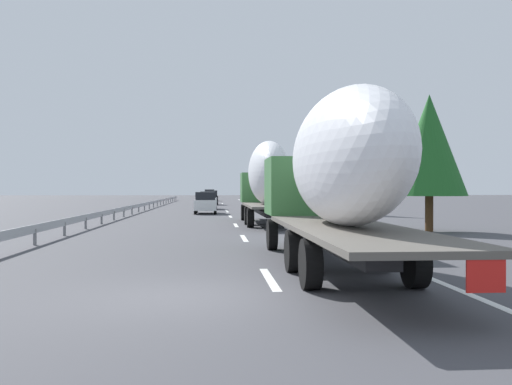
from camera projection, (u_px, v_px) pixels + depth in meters
name	position (u px, v px, depth m)	size (l,w,h in m)	color
ground_plane	(207.00, 212.00, 50.47)	(260.00, 260.00, 0.00)	#424247
lane_stripe_0	(270.00, 279.00, 12.73)	(3.20, 0.20, 0.01)	white
lane_stripe_1	(244.00, 238.00, 23.20)	(3.20, 0.20, 0.01)	white
lane_stripe_2	(236.00, 225.00, 31.49)	(3.20, 0.20, 0.01)	white
lane_stripe_3	(230.00, 216.00, 41.51)	(3.20, 0.20, 0.01)	white
lane_stripe_4	(227.00, 212.00, 50.47)	(3.20, 0.20, 0.01)	white
lane_stripe_5	(227.00, 211.00, 52.87)	(3.20, 0.20, 0.01)	white
lane_stripe_6	(222.00, 204.00, 77.76)	(3.20, 0.20, 0.01)	white
edge_line_right	(263.00, 209.00, 55.88)	(110.00, 0.20, 0.01)	white
truck_lead	(267.00, 179.00, 32.21)	(12.41, 2.55, 4.73)	#387038
truck_trailing	(335.00, 172.00, 14.09)	(13.91, 2.55, 4.37)	#387038
car_black_suv	(211.00, 198.00, 71.74)	(4.10, 1.73, 1.85)	black
car_red_compact	(210.00, 195.00, 95.62)	(4.30, 1.85, 1.96)	red
car_silver_hatch	(208.00, 200.00, 56.34)	(4.24, 1.76, 1.80)	#ADB2B7
car_white_van	(205.00, 203.00, 46.21)	(4.58, 1.82, 1.80)	white
road_sign	(275.00, 187.00, 55.99)	(0.10, 0.90, 3.18)	gray
tree_0	(429.00, 145.00, 26.77)	(3.56, 3.56, 6.61)	#472D19
tree_1	(285.00, 176.00, 85.04)	(2.61, 2.61, 6.27)	#472D19
tree_2	(334.00, 158.00, 45.87)	(2.69, 2.69, 7.46)	#472D19
guardrail_median	(144.00, 204.00, 53.00)	(94.00, 0.10, 0.76)	#9EA0A5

